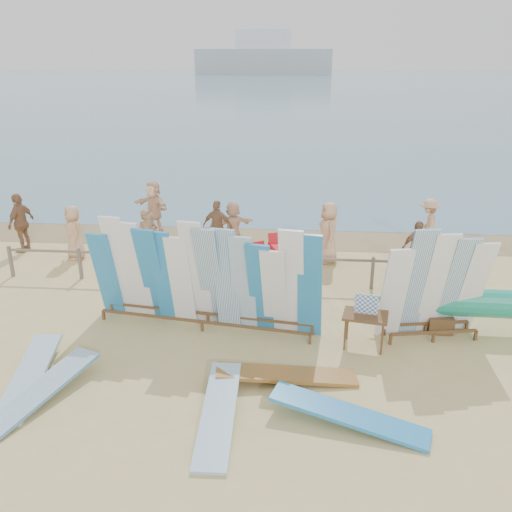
# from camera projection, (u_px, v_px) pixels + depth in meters

# --- Properties ---
(ground) EXTENTS (160.00, 160.00, 0.00)m
(ground) POSITION_uv_depth(u_px,v_px,m) (204.00, 337.00, 12.02)
(ground) COLOR tan
(ground) RESTS_ON ground
(ocean) EXTENTS (320.00, 240.00, 0.02)m
(ocean) POSITION_uv_depth(u_px,v_px,m) (297.00, 82.00, 131.61)
(ocean) COLOR slate
(ocean) RESTS_ON ground
(wet_sand_strip) EXTENTS (40.00, 2.60, 0.01)m
(wet_sand_strip) POSITION_uv_depth(u_px,v_px,m) (241.00, 236.00, 18.75)
(wet_sand_strip) COLOR olive
(wet_sand_strip) RESTS_ON ground
(distant_ship) EXTENTS (45.00, 8.00, 14.00)m
(distant_ship) POSITION_uv_depth(u_px,v_px,m) (264.00, 58.00, 179.33)
(distant_ship) COLOR #999EA3
(distant_ship) RESTS_ON ocean
(fence) EXTENTS (12.08, 0.08, 0.90)m
(fence) POSITION_uv_depth(u_px,v_px,m) (223.00, 262.00, 14.61)
(fence) COLOR #6E6053
(fence) RESTS_ON ground
(main_surfboard_rack) EXTENTS (5.32, 1.39, 2.62)m
(main_surfboard_rack) POSITION_uv_depth(u_px,v_px,m) (204.00, 280.00, 12.04)
(main_surfboard_rack) COLOR brown
(main_surfboard_rack) RESTS_ON ground
(side_surfboard_rack) EXTENTS (2.35, 1.08, 2.63)m
(side_surfboard_rack) POSITION_uv_depth(u_px,v_px,m) (435.00, 289.00, 11.57)
(side_surfboard_rack) COLOR brown
(side_surfboard_rack) RESTS_ON ground
(vendor_table) EXTENTS (1.03, 0.81, 1.23)m
(vendor_table) POSITION_uv_depth(u_px,v_px,m) (364.00, 330.00, 11.47)
(vendor_table) COLOR brown
(vendor_table) RESTS_ON ground
(flat_board_e) EXTENTS (1.49, 2.71, 0.37)m
(flat_board_e) POSITION_uv_depth(u_px,v_px,m) (39.00, 402.00, 9.75)
(flat_board_e) COLOR silver
(flat_board_e) RESTS_ON ground
(flat_board_d) EXTENTS (2.74, 1.30, 0.37)m
(flat_board_d) POSITION_uv_depth(u_px,v_px,m) (348.00, 424.00, 9.17)
(flat_board_d) COLOR #267DBE
(flat_board_d) RESTS_ON ground
(flat_board_b) EXTENTS (0.65, 2.71, 0.29)m
(flat_board_b) POSITION_uv_depth(u_px,v_px,m) (219.00, 419.00, 9.30)
(flat_board_b) COLOR #7FADCC
(flat_board_b) RESTS_ON ground
(flat_board_c) EXTENTS (2.74, 0.86, 0.28)m
(flat_board_c) POSITION_uv_depth(u_px,v_px,m) (287.00, 381.00, 10.39)
(flat_board_c) COLOR #9D682A
(flat_board_c) RESTS_ON ground
(flat_board_a) EXTENTS (0.97, 2.75, 0.32)m
(flat_board_a) POSITION_uv_depth(u_px,v_px,m) (31.00, 382.00, 10.34)
(flat_board_a) COLOR #7FADCC
(flat_board_a) RESTS_ON ground
(beach_chair_left) EXTENTS (0.69, 0.69, 0.78)m
(beach_chair_left) POSITION_uv_depth(u_px,v_px,m) (270.00, 267.00, 15.38)
(beach_chair_left) COLOR red
(beach_chair_left) RESTS_ON ground
(beach_chair_right) EXTENTS (0.74, 0.75, 0.84)m
(beach_chair_right) POSITION_uv_depth(u_px,v_px,m) (259.00, 264.00, 15.56)
(beach_chair_right) COLOR red
(beach_chair_right) RESTS_ON ground
(stroller) EXTENTS (0.85, 1.00, 1.16)m
(stroller) POSITION_uv_depth(u_px,v_px,m) (280.00, 260.00, 15.26)
(stroller) COLOR red
(stroller) RESTS_ON ground
(beachgoer_1) EXTENTS (0.69, 0.66, 1.70)m
(beachgoer_1) POSITION_uv_depth(u_px,v_px,m) (148.00, 238.00, 15.84)
(beachgoer_1) COLOR #8C6042
(beachgoer_1) RESTS_ON ground
(beachgoer_6) EXTENTS (0.62, 0.98, 1.86)m
(beachgoer_6) POSITION_uv_depth(u_px,v_px,m) (329.00, 232.00, 16.08)
(beachgoer_6) COLOR tan
(beachgoer_6) RESTS_ON ground
(beachgoer_11) EXTENTS (1.67, 1.42, 1.80)m
(beachgoer_11) POSITION_uv_depth(u_px,v_px,m) (154.00, 206.00, 18.97)
(beachgoer_11) COLOR beige
(beachgoer_11) RESTS_ON ground
(beachgoer_2) EXTENTS (0.82, 0.46, 1.62)m
(beachgoer_2) POSITION_uv_depth(u_px,v_px,m) (151.00, 239.00, 15.87)
(beachgoer_2) COLOR beige
(beachgoer_2) RESTS_ON ground
(beachgoer_5) EXTENTS (1.51, 1.15, 1.58)m
(beachgoer_5) POSITION_uv_depth(u_px,v_px,m) (233.00, 226.00, 17.17)
(beachgoer_5) COLOR beige
(beachgoer_5) RESTS_ON ground
(beachgoer_10) EXTENTS (0.99, 0.73, 1.56)m
(beachgoer_10) POSITION_uv_depth(u_px,v_px,m) (416.00, 248.00, 15.27)
(beachgoer_10) COLOR #8C6042
(beachgoer_10) RESTS_ON ground
(beachgoer_0) EXTENTS (0.77, 0.90, 1.67)m
(beachgoer_0) POSITION_uv_depth(u_px,v_px,m) (74.00, 232.00, 16.42)
(beachgoer_0) COLOR tan
(beachgoer_0) RESTS_ON ground
(beachgoer_4) EXTENTS (1.04, 0.61, 1.66)m
(beachgoer_4) POSITION_uv_depth(u_px,v_px,m) (218.00, 226.00, 16.98)
(beachgoer_4) COLOR #8C6042
(beachgoer_4) RESTS_ON ground
(beachgoer_9) EXTENTS (0.60, 1.13, 1.66)m
(beachgoer_9) POSITION_uv_depth(u_px,v_px,m) (428.00, 224.00, 17.20)
(beachgoer_9) COLOR tan
(beachgoer_9) RESTS_ON ground
(beachgoer_extra_1) EXTENTS (0.69, 1.17, 1.87)m
(beachgoer_extra_1) POSITION_uv_depth(u_px,v_px,m) (21.00, 223.00, 17.01)
(beachgoer_extra_1) COLOR #8C6042
(beachgoer_extra_1) RESTS_ON ground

